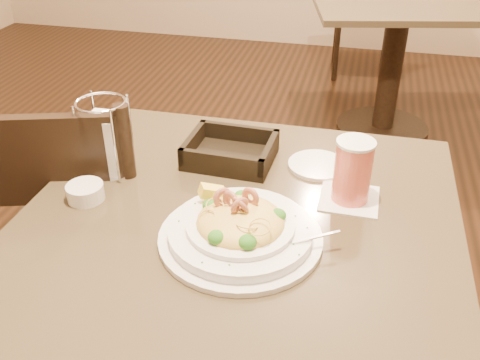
% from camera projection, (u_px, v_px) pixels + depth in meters
% --- Properties ---
extents(main_table, '(0.90, 0.90, 0.75)m').
position_uv_depth(main_table, '(238.00, 302.00, 1.23)').
color(main_table, black).
rests_on(main_table, ground).
extents(background_table, '(1.07, 1.07, 0.75)m').
position_uv_depth(background_table, '(395.00, 43.00, 2.83)').
color(background_table, black).
rests_on(background_table, ground).
extents(dining_chair_near, '(0.53, 0.53, 0.93)m').
position_uv_depth(dining_chair_near, '(79.00, 232.00, 1.48)').
color(dining_chair_near, black).
rests_on(dining_chair_near, ground).
extents(dining_chair_far, '(0.45, 0.45, 0.93)m').
position_uv_depth(dining_chair_far, '(368.00, 4.00, 3.59)').
color(dining_chair_far, black).
rests_on(dining_chair_far, ground).
extents(pasta_bowl, '(0.35, 0.32, 0.10)m').
position_uv_depth(pasta_bowl, '(240.00, 228.00, 1.02)').
color(pasta_bowl, white).
rests_on(pasta_bowl, main_table).
extents(drink_glass, '(0.13, 0.13, 0.14)m').
position_uv_depth(drink_glass, '(353.00, 171.00, 1.12)').
color(drink_glass, white).
rests_on(drink_glass, main_table).
extents(bread_basket, '(0.21, 0.18, 0.06)m').
position_uv_depth(bread_basket, '(230.00, 153.00, 1.29)').
color(bread_basket, black).
rests_on(bread_basket, main_table).
extents(napkin_caddy, '(0.11, 0.11, 0.18)m').
position_uv_depth(napkin_caddy, '(106.00, 142.00, 1.22)').
color(napkin_caddy, silver).
rests_on(napkin_caddy, main_table).
extents(side_plate, '(0.16, 0.16, 0.01)m').
position_uv_depth(side_plate, '(317.00, 165.00, 1.27)').
color(side_plate, white).
rests_on(side_plate, main_table).
extents(butter_ramekin, '(0.10, 0.10, 0.03)m').
position_uv_depth(butter_ramekin, '(85.00, 192.00, 1.15)').
color(butter_ramekin, white).
rests_on(butter_ramekin, main_table).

